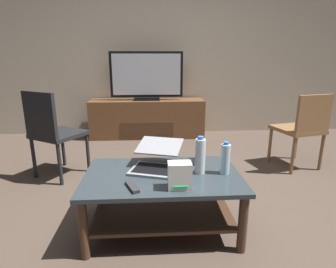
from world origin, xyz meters
name	(u,v)px	position (x,y,z in m)	size (l,w,h in m)	color
ground_plane	(176,212)	(0.00, 0.00, 0.00)	(7.68, 7.68, 0.00)	#4C3D33
back_wall	(162,45)	(0.00, 2.58, 1.40)	(6.40, 0.12, 2.80)	#B2A38C
coffee_table	(162,191)	(-0.12, -0.20, 0.29)	(1.08, 0.67, 0.43)	#2D383D
media_cabinet	(147,118)	(-0.25, 2.26, 0.29)	(1.75, 0.44, 0.58)	brown
television	(147,77)	(-0.25, 2.24, 0.93)	(1.09, 0.20, 0.72)	black
dining_chair	(303,127)	(1.46, 0.83, 0.48)	(0.53, 0.53, 0.85)	brown
side_chair	(52,130)	(-1.19, 0.76, 0.51)	(0.60, 0.60, 0.90)	black
laptop	(156,160)	(-0.16, -0.09, 0.49)	(0.43, 0.48, 0.17)	gray
router_box	(180,176)	(-0.02, -0.42, 0.51)	(0.14, 0.10, 0.17)	white
water_bottle_near	(200,156)	(0.15, -0.20, 0.55)	(0.07, 0.07, 0.27)	silver
water_bottle_far	(225,159)	(0.32, -0.22, 0.53)	(0.06, 0.06, 0.23)	silver
cell_phone	(195,161)	(0.14, 0.01, 0.43)	(0.07, 0.14, 0.01)	black
tv_remote	(132,187)	(-0.31, -0.41, 0.44)	(0.04, 0.16, 0.02)	#2D2D30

